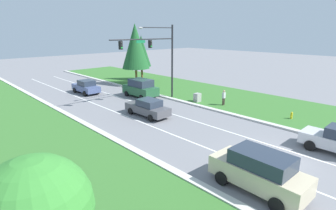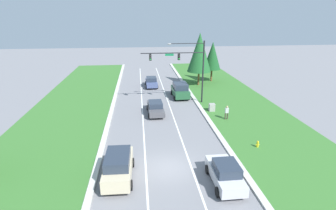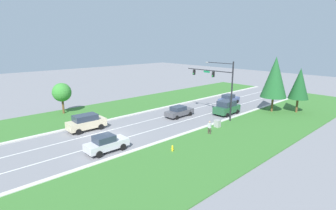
% 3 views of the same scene
% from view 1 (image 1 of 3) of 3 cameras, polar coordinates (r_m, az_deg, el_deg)
% --- Properties ---
extents(ground_plane, '(160.00, 160.00, 0.00)m').
position_cam_1_polar(ground_plane, '(17.80, 22.05, -10.78)').
color(ground_plane, slate).
extents(curb_strip_right, '(0.50, 90.00, 0.15)m').
position_cam_1_polar(curb_strip_right, '(22.71, 28.16, -5.56)').
color(curb_strip_right, beige).
rests_on(curb_strip_right, ground_plane).
extents(curb_strip_left, '(0.50, 90.00, 0.15)m').
position_cam_1_polar(curb_strip_left, '(13.40, 11.19, -18.78)').
color(curb_strip_left, beige).
rests_on(curb_strip_left, ground_plane).
extents(grass_verge_right, '(10.00, 90.00, 0.08)m').
position_cam_1_polar(grass_verge_right, '(27.56, 31.73, -2.61)').
color(grass_verge_right, '#38702D').
rests_on(grass_verge_right, ground_plane).
extents(lane_stripe_inner_left, '(0.14, 81.00, 0.01)m').
position_cam_1_polar(lane_stripe_inner_left, '(16.33, 19.30, -12.97)').
color(lane_stripe_inner_left, white).
rests_on(lane_stripe_inner_left, ground_plane).
extents(lane_stripe_inner_right, '(0.14, 81.00, 0.01)m').
position_cam_1_polar(lane_stripe_inner_right, '(19.33, 24.34, -8.90)').
color(lane_stripe_inner_right, white).
rests_on(lane_stripe_inner_right, ground_plane).
extents(traffic_signal_mast, '(8.22, 0.41, 8.31)m').
position_cam_1_polar(traffic_signal_mast, '(28.85, -2.40, 11.63)').
color(traffic_signal_mast, black).
rests_on(traffic_signal_mast, ground_plane).
extents(graphite_sedan, '(2.04, 4.68, 1.60)m').
position_cam_1_polar(graphite_sedan, '(24.31, -4.42, -0.56)').
color(graphite_sedan, '#4C4C51').
rests_on(graphite_sedan, ground_plane).
extents(champagne_suv, '(2.21, 4.77, 2.04)m').
position_cam_1_polar(champagne_suv, '(13.88, 19.24, -13.39)').
color(champagne_suv, beige).
rests_on(champagne_suv, ground_plane).
extents(slate_blue_sedan, '(2.02, 4.40, 1.69)m').
position_cam_1_polar(slate_blue_sedan, '(34.75, -17.41, 3.81)').
color(slate_blue_sedan, '#475684').
rests_on(slate_blue_sedan, ground_plane).
extents(forest_suv, '(2.35, 4.56, 2.14)m').
position_cam_1_polar(forest_suv, '(31.46, -6.00, 3.70)').
color(forest_suv, '#235633').
rests_on(forest_suv, ground_plane).
extents(utility_cabinet, '(0.70, 0.60, 1.02)m').
position_cam_1_polar(utility_cabinet, '(29.12, 6.39, 1.56)').
color(utility_cabinet, '#9E9E99').
rests_on(utility_cabinet, ground_plane).
extents(pedestrian, '(0.40, 0.25, 1.69)m').
position_cam_1_polar(pedestrian, '(28.09, 12.04, 1.68)').
color(pedestrian, '#42382D').
rests_on(pedestrian, ground_plane).
extents(fire_hydrant, '(0.34, 0.20, 0.70)m').
position_cam_1_polar(fire_hydrant, '(25.80, 25.28, -2.15)').
color(fire_hydrant, gold).
rests_on(fire_hydrant, ground_plane).
extents(conifer_near_right_tree, '(3.93, 3.93, 8.70)m').
position_cam_1_polar(conifer_near_right_tree, '(38.39, -7.13, 12.57)').
color(conifer_near_right_tree, brown).
rests_on(conifer_near_right_tree, ground_plane).
extents(conifer_far_right_tree, '(2.97, 2.97, 7.01)m').
position_cam_1_polar(conifer_far_right_tree, '(42.05, -5.82, 11.61)').
color(conifer_far_right_tree, brown).
rests_on(conifer_far_right_tree, ground_plane).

